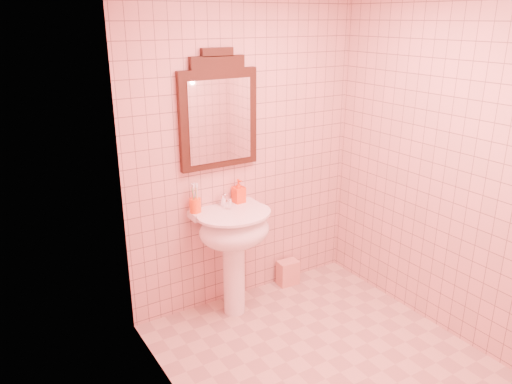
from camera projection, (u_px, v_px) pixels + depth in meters
floor at (327, 361)px, 3.45m from camera, size 2.20×2.20×0.00m
back_wall at (245, 152)px, 3.92m from camera, size 2.00×0.02×2.50m
pedestal_sink at (234, 237)px, 3.81m from camera, size 0.58×0.58×0.86m
faucet at (225, 200)px, 3.83m from camera, size 0.04×0.16×0.11m
mirror at (219, 114)px, 3.67m from camera, size 0.63×0.06×0.88m
toothbrush_cup at (195, 205)px, 3.73m from camera, size 0.09×0.09×0.20m
soap_dispenser at (239, 191)px, 3.91m from camera, size 0.09×0.09×0.19m
towel at (288, 273)px, 4.42m from camera, size 0.19×0.13×0.22m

